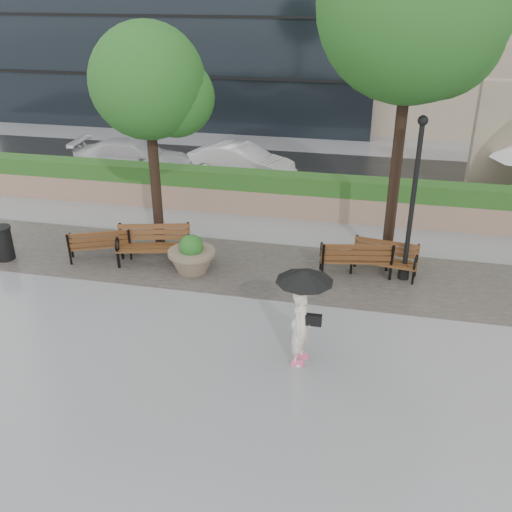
% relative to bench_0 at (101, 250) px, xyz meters
% --- Properties ---
extents(ground, '(100.00, 100.00, 0.00)m').
position_rel_bench_0_xyz_m(ground, '(5.70, -2.64, -0.26)').
color(ground, gray).
rests_on(ground, ground).
extents(cobble_strip, '(28.00, 3.20, 0.01)m').
position_rel_bench_0_xyz_m(cobble_strip, '(5.70, 0.36, -0.26)').
color(cobble_strip, '#383330').
rests_on(cobble_strip, ground).
extents(hedge_wall, '(24.00, 0.80, 1.35)m').
position_rel_bench_0_xyz_m(hedge_wall, '(5.70, 4.36, 0.40)').
color(hedge_wall, '#93745E').
rests_on(hedge_wall, ground).
extents(asphalt_street, '(40.00, 7.00, 0.00)m').
position_rel_bench_0_xyz_m(asphalt_street, '(5.70, 8.36, -0.26)').
color(asphalt_street, black).
rests_on(asphalt_street, ground).
extents(bench_0, '(1.77, 1.26, 0.89)m').
position_rel_bench_0_xyz_m(bench_0, '(0.00, 0.00, 0.00)').
color(bench_0, brown).
rests_on(bench_0, ground).
extents(bench_1, '(2.03, 1.19, 1.03)m').
position_rel_bench_0_xyz_m(bench_1, '(1.51, 0.07, 0.04)').
color(bench_1, brown).
rests_on(bench_1, ground).
extents(bench_2, '(1.91, 1.04, 0.97)m').
position_rel_bench_0_xyz_m(bench_2, '(6.81, 0.50, 0.02)').
color(bench_2, brown).
rests_on(bench_2, ground).
extents(bench_3, '(1.73, 0.90, 0.88)m').
position_rel_bench_0_xyz_m(bench_3, '(7.52, 0.65, -0.00)').
color(bench_3, brown).
rests_on(bench_3, ground).
extents(planter_left, '(1.22, 1.22, 1.03)m').
position_rel_bench_0_xyz_m(planter_left, '(2.65, -0.19, 0.14)').
color(planter_left, '#7F6B56').
rests_on(planter_left, ground).
extents(trash_bin, '(0.54, 0.54, 0.90)m').
position_rel_bench_0_xyz_m(trash_bin, '(-2.55, -0.58, 0.19)').
color(trash_bin, black).
rests_on(trash_bin, ground).
extents(lamppost, '(0.28, 0.28, 4.14)m').
position_rel_bench_0_xyz_m(lamppost, '(8.04, 0.58, 1.56)').
color(lamppost, black).
rests_on(lamppost, ground).
extents(tree_0, '(3.10, 2.94, 6.05)m').
position_rel_bench_0_xyz_m(tree_0, '(1.41, 1.21, 4.18)').
color(tree_0, black).
rests_on(tree_0, ground).
extents(tree_1, '(4.40, 4.40, 8.59)m').
position_rel_bench_0_xyz_m(tree_1, '(7.75, 1.57, 5.96)').
color(tree_1, black).
rests_on(tree_1, ground).
extents(car_left, '(4.86, 2.24, 1.38)m').
position_rel_bench_0_xyz_m(car_left, '(-2.04, 7.18, 0.42)').
color(car_left, silver).
rests_on(car_left, ground).
extents(car_right, '(4.26, 2.38, 1.33)m').
position_rel_bench_0_xyz_m(car_right, '(2.10, 7.60, 0.40)').
color(car_right, silver).
rests_on(car_right, ground).
extents(pedestrian, '(1.10, 1.10, 2.03)m').
position_rel_bench_0_xyz_m(pedestrian, '(5.98, -3.46, 0.97)').
color(pedestrian, '#F1E6CB').
rests_on(pedestrian, ground).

